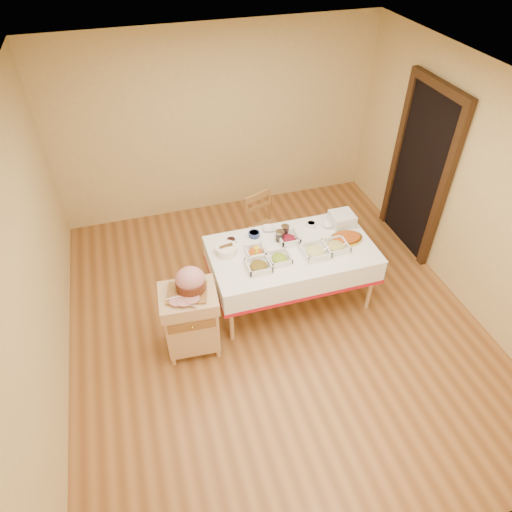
{
  "coord_description": "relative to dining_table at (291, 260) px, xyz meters",
  "views": [
    {
      "loc": [
        -1.21,
        -3.3,
        3.97
      ],
      "look_at": [
        -0.15,
        0.2,
        0.85
      ],
      "focal_mm": 32.0,
      "sensor_mm": 36.0,
      "label": 1
    }
  ],
  "objects": [
    {
      "name": "preserve_jar_right",
      "position": [
        0.01,
        0.27,
        0.22
      ],
      "size": [
        0.09,
        0.09,
        0.12
      ],
      "color": "silver",
      "rests_on": "dining_table"
    },
    {
      "name": "room_shell",
      "position": [
        -0.3,
        -0.3,
        0.7
      ],
      "size": [
        5.0,
        5.0,
        5.0
      ],
      "color": "#985E2F",
      "rests_on": "ground"
    },
    {
      "name": "preserve_jar_left",
      "position": [
        -0.09,
        0.18,
        0.22
      ],
      "size": [
        0.1,
        0.1,
        0.13
      ],
      "color": "silver",
      "rests_on": "dining_table"
    },
    {
      "name": "small_bowl_left",
      "position": [
        -0.62,
        0.3,
        0.19
      ],
      "size": [
        0.12,
        0.12,
        0.05
      ],
      "color": "silver",
      "rests_on": "dining_table"
    },
    {
      "name": "bowl_white_imported",
      "position": [
        -0.14,
        0.41,
        0.18
      ],
      "size": [
        0.16,
        0.16,
        0.03
      ],
      "primitive_type": "imported",
      "rotation": [
        0.0,
        0.0,
        -0.17
      ],
      "color": "silver",
      "rests_on": "dining_table"
    },
    {
      "name": "small_bowl_mid",
      "position": [
        -0.34,
        0.34,
        0.19
      ],
      "size": [
        0.13,
        0.13,
        0.05
      ],
      "color": "navy",
      "rests_on": "dining_table"
    },
    {
      "name": "brass_platter",
      "position": [
        0.64,
        -0.03,
        0.18
      ],
      "size": [
        0.37,
        0.27,
        0.05
      ],
      "color": "gold",
      "rests_on": "dining_table"
    },
    {
      "name": "dining_table",
      "position": [
        0.0,
        0.0,
        0.0
      ],
      "size": [
        1.82,
        1.02,
        0.76
      ],
      "color": "tan",
      "rests_on": "ground"
    },
    {
      "name": "doorway",
      "position": [
        1.9,
        0.6,
        0.51
      ],
      "size": [
        0.09,
        1.1,
        2.2
      ],
      "color": "black",
      "rests_on": "ground"
    },
    {
      "name": "ham_on_board",
      "position": [
        -1.2,
        -0.36,
        0.32
      ],
      "size": [
        0.41,
        0.39,
        0.27
      ],
      "color": "brown",
      "rests_on": "butcher_cart"
    },
    {
      "name": "bread_basket",
      "position": [
        -0.71,
        0.14,
        0.21
      ],
      "size": [
        0.24,
        0.24,
        0.11
      ],
      "color": "white",
      "rests_on": "dining_table"
    },
    {
      "name": "serving_dish_a",
      "position": [
        -0.45,
        -0.2,
        0.2
      ],
      "size": [
        0.26,
        0.25,
        0.11
      ],
      "color": "silver",
      "rests_on": "dining_table"
    },
    {
      "name": "small_bowl_right",
      "position": [
        0.36,
        0.33,
        0.19
      ],
      "size": [
        0.11,
        0.11,
        0.05
      ],
      "color": "silver",
      "rests_on": "dining_table"
    },
    {
      "name": "serving_dish_e",
      "position": [
        -0.41,
        0.03,
        0.19
      ],
      "size": [
        0.21,
        0.2,
        0.1
      ],
      "color": "silver",
      "rests_on": "dining_table"
    },
    {
      "name": "serving_dish_c",
      "position": [
        0.21,
        -0.15,
        0.2
      ],
      "size": [
        0.28,
        0.28,
        0.12
      ],
      "color": "silver",
      "rests_on": "dining_table"
    },
    {
      "name": "bowl_small_imported",
      "position": [
        0.54,
        0.27,
        0.19
      ],
      "size": [
        0.16,
        0.16,
        0.05
      ],
      "primitive_type": "imported",
      "rotation": [
        0.0,
        0.0,
        -0.07
      ],
      "color": "silver",
      "rests_on": "dining_table"
    },
    {
      "name": "butcher_cart",
      "position": [
        -1.24,
        -0.4,
        -0.14
      ],
      "size": [
        0.6,
        0.51,
        0.8
      ],
      "color": "tan",
      "rests_on": "ground"
    },
    {
      "name": "dining_chair",
      "position": [
        -0.07,
        0.78,
        -0.11
      ],
      "size": [
        0.54,
        0.53,
        0.95
      ],
      "color": "brown",
      "rests_on": "ground"
    },
    {
      "name": "mustard_bottle",
      "position": [
        -0.42,
        -0.01,
        0.23
      ],
      "size": [
        0.05,
        0.05,
        0.16
      ],
      "color": "yellow",
      "rests_on": "dining_table"
    },
    {
      "name": "serving_dish_d",
      "position": [
        0.46,
        -0.13,
        0.19
      ],
      "size": [
        0.26,
        0.26,
        0.1
      ],
      "color": "silver",
      "rests_on": "dining_table"
    },
    {
      "name": "serving_dish_b",
      "position": [
        -0.2,
        -0.14,
        0.19
      ],
      "size": [
        0.23,
        0.23,
        0.09
      ],
      "color": "silver",
      "rests_on": "dining_table"
    },
    {
      "name": "serving_dish_f",
      "position": [
        0.01,
        0.14,
        0.2
      ],
      "size": [
        0.23,
        0.22,
        0.11
      ],
      "color": "silver",
      "rests_on": "dining_table"
    },
    {
      "name": "plate_stack",
      "position": [
        0.72,
        0.27,
        0.23
      ],
      "size": [
        0.26,
        0.26,
        0.14
      ],
      "color": "silver",
      "rests_on": "dining_table"
    }
  ]
}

